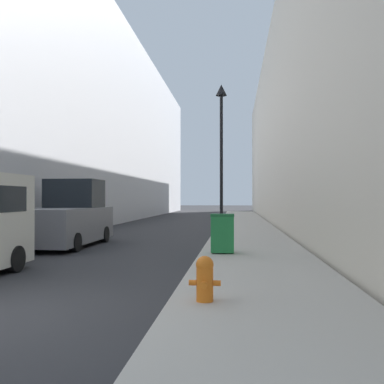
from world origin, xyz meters
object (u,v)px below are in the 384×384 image
trash_bin (223,233)px  lamppost (221,138)px  fire_hydrant (205,277)px  pickup_truck (68,218)px

trash_bin → lamppost: (-0.17, 4.17, 3.48)m
fire_hydrant → lamppost: 10.87m
lamppost → trash_bin: bearing=-87.6°
fire_hydrant → pickup_truck: bearing=123.9°
fire_hydrant → pickup_truck: size_ratio=0.14×
fire_hydrant → lamppost: lamppost is taller
trash_bin → lamppost: 5.43m
trash_bin → lamppost: bearing=92.4°
fire_hydrant → pickup_truck: 10.35m
lamppost → fire_hydrant: bearing=-89.6°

